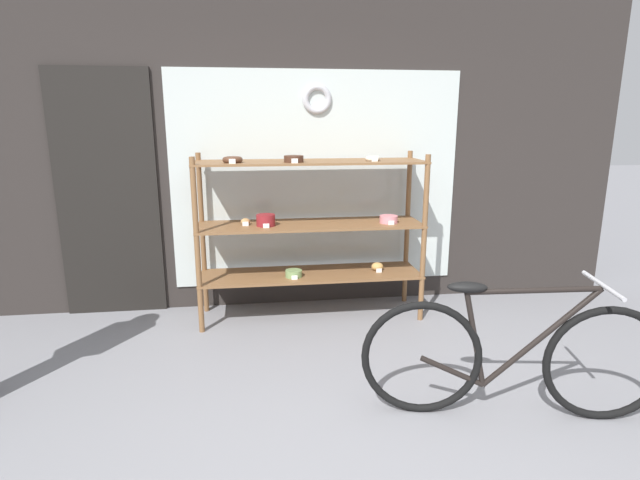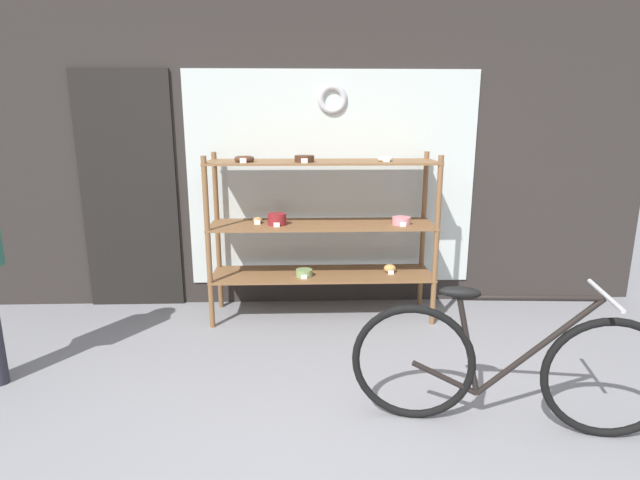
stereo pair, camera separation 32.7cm
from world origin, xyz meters
name	(u,v)px [view 1 (the left image)]	position (x,y,z in m)	size (l,w,h in m)	color
ground_plane	(340,474)	(0.00, 0.00, 0.00)	(30.00, 30.00, 0.00)	gray
storefront_facade	(289,134)	(-0.04, 2.42, 1.55)	(6.16, 0.13, 3.18)	#2D2826
display_case	(310,223)	(0.09, 2.02, 0.84)	(1.89, 0.50, 1.41)	brown
bicycle	(511,357)	(1.05, 0.36, 0.37)	(1.69, 0.52, 0.82)	black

